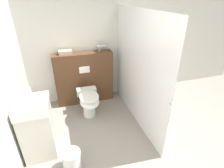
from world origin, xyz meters
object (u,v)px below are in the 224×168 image
(waste_bin, at_px, (72,160))
(toilet, at_px, (89,102))
(sink_vanity, at_px, (38,128))
(hair_drier, at_px, (101,46))

(waste_bin, bearing_deg, toilet, 67.33)
(sink_vanity, height_order, waste_bin, sink_vanity)
(hair_drier, height_order, waste_bin, hair_drier)
(toilet, xyz_separation_m, hair_drier, (0.45, 0.65, 0.91))
(toilet, bearing_deg, hair_drier, 55.68)
(sink_vanity, relative_size, waste_bin, 3.64)
(toilet, xyz_separation_m, sink_vanity, (-0.90, -0.67, 0.13))
(waste_bin, bearing_deg, hair_drier, 62.74)
(hair_drier, distance_m, waste_bin, 2.29)
(sink_vanity, bearing_deg, waste_bin, -46.39)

